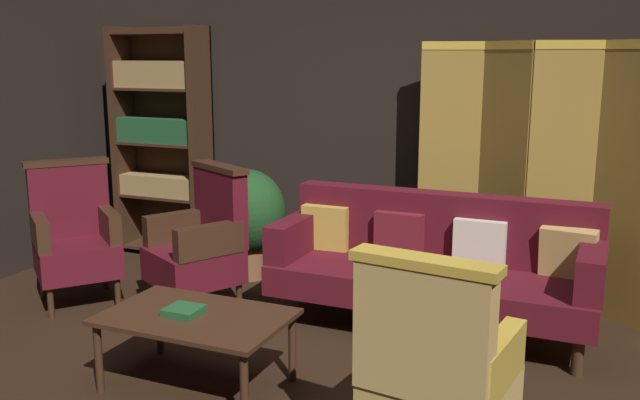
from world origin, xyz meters
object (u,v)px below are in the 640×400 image
object	(u,v)px
book_green_cloth	(184,311)
folding_screen	(562,175)
armchair_wing_left	(201,243)
armchair_gilt_accent	(436,374)
armchair_wing_right	(75,236)
coffee_table	(196,323)
potted_plant	(248,216)
bookshelf	(162,136)
velvet_couch	(435,261)

from	to	relation	value
book_green_cloth	folding_screen	bearing A→B (deg)	49.20
book_green_cloth	armchair_wing_left	bearing A→B (deg)	118.46
armchair_gilt_accent	armchair_wing_right	world-z (taller)	same
coffee_table	potted_plant	size ratio (longest dim) A/B	1.11
book_green_cloth	coffee_table	bearing A→B (deg)	15.04
bookshelf	coffee_table	bearing A→B (deg)	-50.86
bookshelf	velvet_couch	world-z (taller)	bookshelf
armchair_wing_right	velvet_couch	bearing A→B (deg)	12.39
velvet_couch	book_green_cloth	xyz separation A→B (m)	(-1.03, -1.41, -0.02)
coffee_table	armchair_wing_left	distance (m)	1.23
velvet_couch	armchair_gilt_accent	xyz separation A→B (m)	(0.44, -1.71, 0.03)
bookshelf	velvet_couch	distance (m)	2.87
bookshelf	potted_plant	world-z (taller)	bookshelf
folding_screen	armchair_gilt_accent	size ratio (longest dim) A/B	2.03
velvet_couch	armchair_wing_left	xyz separation A→B (m)	(-1.60, -0.35, 0.03)
bookshelf	velvet_couch	bearing A→B (deg)	-15.27
armchair_gilt_accent	armchair_wing_right	bearing A→B (deg)	159.13
folding_screen	armchair_wing_left	bearing A→B (deg)	-157.30
armchair_wing_right	book_green_cloth	xyz separation A→B (m)	(1.54, -0.84, -0.05)
velvet_couch	book_green_cloth	bearing A→B (deg)	-126.20
armchair_wing_left	armchair_gilt_accent	bearing A→B (deg)	-33.63
coffee_table	armchair_gilt_accent	size ratio (longest dim) A/B	0.96
armchair_wing_right	potted_plant	world-z (taller)	armchair_wing_right
velvet_couch	coffee_table	distance (m)	1.70
armchair_gilt_accent	armchair_wing_left	bearing A→B (deg)	146.37
bookshelf	book_green_cloth	distance (m)	2.80
coffee_table	armchair_wing_right	distance (m)	1.81
bookshelf	armchair_wing_left	size ratio (longest dim) A/B	1.97
velvet_couch	armchair_wing_left	size ratio (longest dim) A/B	2.04
armchair_wing_left	potted_plant	xyz separation A→B (m)	(-0.05, 0.77, 0.03)
armchair_gilt_accent	book_green_cloth	xyz separation A→B (m)	(-1.47, 0.30, -0.05)
velvet_couch	armchair_wing_right	distance (m)	2.63
armchair_gilt_accent	potted_plant	bearing A→B (deg)	134.47
bookshelf	velvet_couch	xyz separation A→B (m)	(2.70, -0.74, -0.64)
coffee_table	armchair_gilt_accent	xyz separation A→B (m)	(1.41, -0.32, 0.12)
armchair_gilt_accent	armchair_wing_right	size ratio (longest dim) A/B	1.00
armchair_gilt_accent	velvet_couch	bearing A→B (deg)	104.45
folding_screen	coffee_table	size ratio (longest dim) A/B	2.11
folding_screen	armchair_wing_right	size ratio (longest dim) A/B	2.03
armchair_wing_right	bookshelf	bearing A→B (deg)	95.78
velvet_couch	coffee_table	size ratio (longest dim) A/B	2.12
folding_screen	armchair_wing_right	xyz separation A→B (m)	(-3.29, -1.19, -0.50)
velvet_couch	coffee_table	world-z (taller)	velvet_couch
bookshelf	folding_screen	bearing A→B (deg)	-1.93
bookshelf	armchair_wing_right	size ratio (longest dim) A/B	1.97
armchair_wing_left	folding_screen	bearing A→B (deg)	22.70
coffee_table	armchair_gilt_accent	distance (m)	1.45
bookshelf	potted_plant	size ratio (longest dim) A/B	2.28
velvet_couch	armchair_wing_left	distance (m)	1.64
folding_screen	velvet_couch	world-z (taller)	folding_screen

